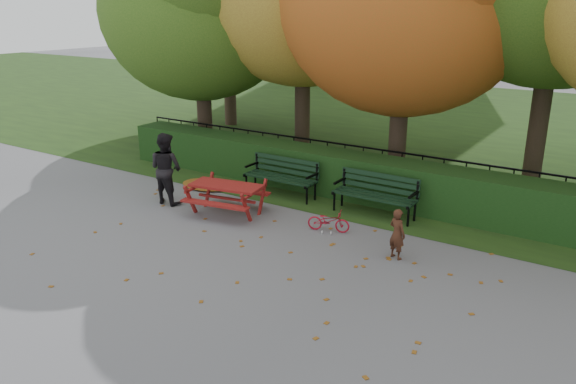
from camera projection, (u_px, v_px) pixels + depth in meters
The scene contains 12 objects.
ground at pixel (226, 265), 9.70m from camera, with size 90.00×90.00×0.00m, color slate.
grass_strip at pixel (465, 126), 20.80m from camera, with size 90.00×90.00×0.00m, color #1B3112.
hedge at pixel (347, 175), 13.11m from camera, with size 13.00×0.90×1.00m, color black.
iron_fence at pixel (363, 166), 13.73m from camera, with size 14.00×0.04×1.02m.
bench_left at pixel (282, 174), 13.14m from camera, with size 1.80×0.57×0.88m.
bench_right at pixel (376, 191), 11.90m from camera, with size 1.80×0.57×0.88m.
picnic_table at pixel (226, 191), 11.95m from camera, with size 1.73×1.49×0.75m.
leaf_pile at pixel (207, 185), 13.90m from camera, with size 1.34×0.93×0.09m, color #66380C.
leaf_scatter at pixel (237, 259), 9.93m from camera, with size 9.00×5.70×0.01m, color #66380C, non-canonical shape.
child at pixel (397, 234), 9.84m from camera, with size 0.34×0.22×0.93m, color #402114.
adult at pixel (166, 168), 12.53m from camera, with size 0.78×0.61×1.61m, color black.
bicycle at pixel (329, 221), 11.09m from camera, with size 0.29×0.84×0.44m, color #A60F22.
Camera 1 is at (5.71, -6.77, 4.28)m, focal length 35.00 mm.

